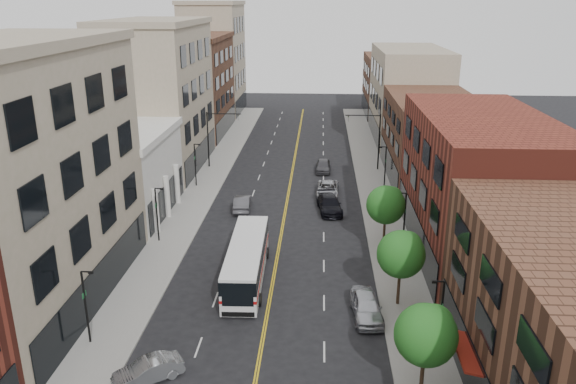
% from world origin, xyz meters
% --- Properties ---
extents(sidewalk_left, '(4.00, 110.00, 0.15)m').
position_xyz_m(sidewalk_left, '(-10.00, 35.00, 0.07)').
color(sidewalk_left, gray).
rests_on(sidewalk_left, ground).
extents(sidewalk_right, '(4.00, 110.00, 0.15)m').
position_xyz_m(sidewalk_right, '(10.00, 35.00, 0.07)').
color(sidewalk_right, gray).
rests_on(sidewalk_right, ground).
extents(bldg_l_tanoffice, '(10.00, 22.00, 18.00)m').
position_xyz_m(bldg_l_tanoffice, '(-17.00, 13.00, 9.00)').
color(bldg_l_tanoffice, gray).
rests_on(bldg_l_tanoffice, ground).
extents(bldg_l_white, '(10.00, 14.00, 8.00)m').
position_xyz_m(bldg_l_white, '(-17.00, 31.00, 4.00)').
color(bldg_l_white, silver).
rests_on(bldg_l_white, ground).
extents(bldg_l_far_a, '(10.00, 20.00, 18.00)m').
position_xyz_m(bldg_l_far_a, '(-17.00, 48.00, 9.00)').
color(bldg_l_far_a, gray).
rests_on(bldg_l_far_a, ground).
extents(bldg_l_far_b, '(10.00, 20.00, 15.00)m').
position_xyz_m(bldg_l_far_b, '(-17.00, 68.00, 7.50)').
color(bldg_l_far_b, brown).
rests_on(bldg_l_far_b, ground).
extents(bldg_l_far_c, '(10.00, 16.00, 20.00)m').
position_xyz_m(bldg_l_far_c, '(-17.00, 86.00, 10.00)').
color(bldg_l_far_c, gray).
rests_on(bldg_l_far_c, ground).
extents(bldg_r_mid, '(10.00, 22.00, 12.00)m').
position_xyz_m(bldg_r_mid, '(17.00, 24.00, 6.00)').
color(bldg_r_mid, maroon).
rests_on(bldg_r_mid, ground).
extents(bldg_r_far_a, '(10.00, 20.00, 10.00)m').
position_xyz_m(bldg_r_far_a, '(17.00, 45.00, 5.00)').
color(bldg_r_far_a, brown).
rests_on(bldg_r_far_a, ground).
extents(bldg_r_far_b, '(10.00, 22.00, 14.00)m').
position_xyz_m(bldg_r_far_b, '(17.00, 66.00, 7.00)').
color(bldg_r_far_b, gray).
rests_on(bldg_r_far_b, ground).
extents(bldg_r_far_c, '(10.00, 18.00, 11.00)m').
position_xyz_m(bldg_r_far_c, '(17.00, 86.00, 5.50)').
color(bldg_r_far_c, brown).
rests_on(bldg_r_far_c, ground).
extents(tree_r_1, '(3.40, 3.40, 5.59)m').
position_xyz_m(tree_r_1, '(9.39, 4.07, 4.13)').
color(tree_r_1, black).
rests_on(tree_r_1, sidewalk_right).
extents(tree_r_2, '(3.40, 3.40, 5.59)m').
position_xyz_m(tree_r_2, '(9.39, 14.07, 4.13)').
color(tree_r_2, black).
rests_on(tree_r_2, sidewalk_right).
extents(tree_r_3, '(3.40, 3.40, 5.59)m').
position_xyz_m(tree_r_3, '(9.39, 24.07, 4.13)').
color(tree_r_3, black).
rests_on(tree_r_3, sidewalk_right).
extents(lamp_l_1, '(0.81, 0.55, 5.05)m').
position_xyz_m(lamp_l_1, '(-10.95, 8.00, 2.97)').
color(lamp_l_1, black).
rests_on(lamp_l_1, sidewalk_left).
extents(lamp_l_2, '(0.81, 0.55, 5.05)m').
position_xyz_m(lamp_l_2, '(-10.95, 24.00, 2.97)').
color(lamp_l_2, black).
rests_on(lamp_l_2, sidewalk_left).
extents(lamp_l_3, '(0.81, 0.55, 5.05)m').
position_xyz_m(lamp_l_3, '(-10.95, 40.00, 2.97)').
color(lamp_l_3, black).
rests_on(lamp_l_3, sidewalk_left).
extents(lamp_r_1, '(0.81, 0.55, 5.05)m').
position_xyz_m(lamp_r_1, '(10.95, 8.00, 2.97)').
color(lamp_r_1, black).
rests_on(lamp_r_1, sidewalk_right).
extents(lamp_r_2, '(0.81, 0.55, 5.05)m').
position_xyz_m(lamp_r_2, '(10.95, 24.00, 2.97)').
color(lamp_r_2, black).
rests_on(lamp_r_2, sidewalk_right).
extents(lamp_r_3, '(0.81, 0.55, 5.05)m').
position_xyz_m(lamp_r_3, '(10.95, 40.00, 2.97)').
color(lamp_r_3, black).
rests_on(lamp_r_3, sidewalk_right).
extents(signal_mast_left, '(4.49, 0.18, 7.20)m').
position_xyz_m(signal_mast_left, '(-10.27, 48.00, 4.65)').
color(signal_mast_left, black).
rests_on(signal_mast_left, sidewalk_left).
extents(signal_mast_right, '(4.49, 0.18, 7.20)m').
position_xyz_m(signal_mast_right, '(10.27, 48.00, 4.65)').
color(signal_mast_right, black).
rests_on(signal_mast_right, sidewalk_right).
extents(city_bus, '(3.10, 11.97, 3.06)m').
position_xyz_m(city_bus, '(-2.06, 17.26, 1.78)').
color(city_bus, silver).
rests_on(city_bus, ground).
extents(car_angle_b, '(4.13, 3.46, 1.33)m').
position_xyz_m(car_angle_b, '(-6.18, 4.61, 0.67)').
color(car_angle_b, '#A4A8AC').
rests_on(car_angle_b, ground).
extents(car_parked_far, '(2.34, 4.99, 1.65)m').
position_xyz_m(car_parked_far, '(6.91, 12.26, 0.83)').
color(car_parked_far, '#B4B5BC').
rests_on(car_parked_far, ground).
extents(car_lane_behind, '(1.93, 4.77, 1.54)m').
position_xyz_m(car_lane_behind, '(-4.52, 32.61, 0.77)').
color(car_lane_behind, '#49494D').
rests_on(car_lane_behind, ground).
extents(car_lane_a, '(2.93, 5.74, 1.60)m').
position_xyz_m(car_lane_a, '(4.60, 32.65, 0.80)').
color(car_lane_a, black).
rests_on(car_lane_a, ground).
extents(car_lane_b, '(2.66, 5.40, 1.48)m').
position_xyz_m(car_lane_b, '(4.46, 37.83, 0.74)').
color(car_lane_b, '#ACAEB4').
rests_on(car_lane_b, ground).
extents(car_lane_c, '(1.96, 4.63, 1.56)m').
position_xyz_m(car_lane_c, '(3.97, 47.00, 0.78)').
color(car_lane_c, '#434247').
rests_on(car_lane_c, ground).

